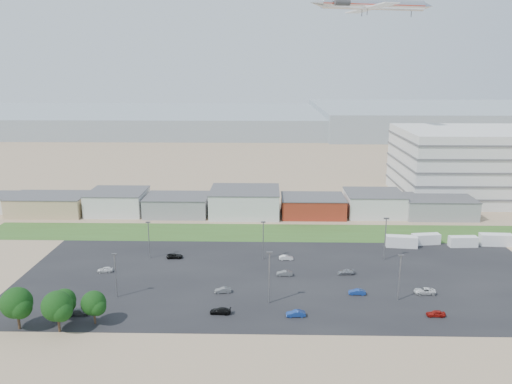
{
  "coord_description": "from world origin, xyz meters",
  "views": [
    {
      "loc": [
        1.1,
        -85.45,
        46.43
      ],
      "look_at": [
        -1.29,
        22.0,
        19.62
      ],
      "focal_mm": 35.0,
      "sensor_mm": 36.0,
      "label": 1
    }
  ],
  "objects_px": {
    "parked_car_3": "(220,311)",
    "airliner": "(373,4)",
    "parked_car_7": "(285,273)",
    "box_trailer_a": "(401,241)",
    "parked_car_2": "(436,314)",
    "parked_car_10": "(80,312)",
    "parked_car_1": "(357,292)",
    "parked_car_5": "(105,270)",
    "parked_car_0": "(425,291)",
    "parked_car_9": "(175,256)",
    "parked_car_13": "(296,314)",
    "parked_car_12": "(346,272)",
    "parked_car_4": "(223,290)",
    "parked_car_11": "(286,258)"
  },
  "relations": [
    {
      "from": "parked_car_3",
      "to": "airliner",
      "type": "bearing_deg",
      "value": 159.19
    },
    {
      "from": "parked_car_7",
      "to": "parked_car_3",
      "type": "bearing_deg",
      "value": -34.8
    },
    {
      "from": "parked_car_3",
      "to": "parked_car_7",
      "type": "distance_m",
      "value": 22.74
    },
    {
      "from": "box_trailer_a",
      "to": "parked_car_3",
      "type": "distance_m",
      "value": 58.96
    },
    {
      "from": "parked_car_2",
      "to": "parked_car_10",
      "type": "height_order",
      "value": "parked_car_2"
    },
    {
      "from": "parked_car_2",
      "to": "parked_car_10",
      "type": "xyz_separation_m",
      "value": [
        -68.59,
        -0.8,
        -0.03
      ]
    },
    {
      "from": "parked_car_1",
      "to": "parked_car_5",
      "type": "relative_size",
      "value": 0.99
    },
    {
      "from": "parked_car_0",
      "to": "parked_car_9",
      "type": "bearing_deg",
      "value": -106.8
    },
    {
      "from": "parked_car_10",
      "to": "parked_car_13",
      "type": "distance_m",
      "value": 41.7
    },
    {
      "from": "parked_car_0",
      "to": "parked_car_13",
      "type": "distance_m",
      "value": 29.79
    },
    {
      "from": "box_trailer_a",
      "to": "parked_car_13",
      "type": "bearing_deg",
      "value": -121.6
    },
    {
      "from": "parked_car_5",
      "to": "box_trailer_a",
      "type": "bearing_deg",
      "value": 97.3
    },
    {
      "from": "box_trailer_a",
      "to": "parked_car_12",
      "type": "distance_m",
      "value": 25.6
    },
    {
      "from": "box_trailer_a",
      "to": "parked_car_5",
      "type": "relative_size",
      "value": 2.25
    },
    {
      "from": "parked_car_7",
      "to": "parked_car_13",
      "type": "relative_size",
      "value": 0.98
    },
    {
      "from": "parked_car_4",
      "to": "parked_car_12",
      "type": "height_order",
      "value": "parked_car_4"
    },
    {
      "from": "airliner",
      "to": "parked_car_9",
      "type": "xyz_separation_m",
      "value": [
        -60.74,
        -72.71,
        -67.86
      ]
    },
    {
      "from": "parked_car_7",
      "to": "parked_car_2",
      "type": "bearing_deg",
      "value": 56.85
    },
    {
      "from": "parked_car_12",
      "to": "parked_car_13",
      "type": "bearing_deg",
      "value": -32.72
    },
    {
      "from": "parked_car_10",
      "to": "parked_car_13",
      "type": "height_order",
      "value": "parked_car_13"
    },
    {
      "from": "parked_car_9",
      "to": "parked_car_0",
      "type": "bearing_deg",
      "value": -111.25
    },
    {
      "from": "box_trailer_a",
      "to": "parked_car_12",
      "type": "relative_size",
      "value": 2.11
    },
    {
      "from": "parked_car_4",
      "to": "parked_car_11",
      "type": "xyz_separation_m",
      "value": [
        14.11,
        19.0,
        0.0
      ]
    },
    {
      "from": "parked_car_5",
      "to": "parked_car_13",
      "type": "relative_size",
      "value": 0.97
    },
    {
      "from": "parked_car_1",
      "to": "parked_car_12",
      "type": "xyz_separation_m",
      "value": [
        -0.79,
        10.64,
        -0.03
      ]
    },
    {
      "from": "parked_car_2",
      "to": "parked_car_3",
      "type": "height_order",
      "value": "parked_car_2"
    },
    {
      "from": "parked_car_10",
      "to": "parked_car_5",
      "type": "bearing_deg",
      "value": 0.36
    },
    {
      "from": "airliner",
      "to": "parked_car_2",
      "type": "bearing_deg",
      "value": -107.38
    },
    {
      "from": "parked_car_0",
      "to": "parked_car_9",
      "type": "distance_m",
      "value": 59.65
    },
    {
      "from": "airliner",
      "to": "parked_car_13",
      "type": "bearing_deg",
      "value": -121.87
    },
    {
      "from": "parked_car_1",
      "to": "airliner",
      "type": "bearing_deg",
      "value": 171.42
    },
    {
      "from": "box_trailer_a",
      "to": "parked_car_13",
      "type": "xyz_separation_m",
      "value": [
        -30.27,
        -39.05,
        -0.9
      ]
    },
    {
      "from": "parked_car_1",
      "to": "parked_car_12",
      "type": "height_order",
      "value": "parked_car_1"
    },
    {
      "from": "parked_car_3",
      "to": "parked_car_4",
      "type": "bearing_deg",
      "value": -174.2
    },
    {
      "from": "box_trailer_a",
      "to": "parked_car_11",
      "type": "bearing_deg",
      "value": -156.12
    },
    {
      "from": "parked_car_2",
      "to": "parked_car_12",
      "type": "bearing_deg",
      "value": -143.51
    },
    {
      "from": "box_trailer_a",
      "to": "parked_car_1",
      "type": "distance_m",
      "value": 33.7
    },
    {
      "from": "parked_car_2",
      "to": "parked_car_11",
      "type": "relative_size",
      "value": 1.02
    },
    {
      "from": "parked_car_0",
      "to": "parked_car_7",
      "type": "bearing_deg",
      "value": -104.86
    },
    {
      "from": "parked_car_11",
      "to": "parked_car_13",
      "type": "relative_size",
      "value": 0.94
    },
    {
      "from": "parked_car_7",
      "to": "parked_car_13",
      "type": "xyz_separation_m",
      "value": [
        1.51,
        -19.4,
        0.01
      ]
    },
    {
      "from": "parked_car_0",
      "to": "parked_car_7",
      "type": "xyz_separation_m",
      "value": [
        -29.33,
        8.75,
        -0.02
      ]
    },
    {
      "from": "parked_car_5",
      "to": "parked_car_12",
      "type": "height_order",
      "value": "parked_car_5"
    },
    {
      "from": "parked_car_2",
      "to": "parked_car_7",
      "type": "xyz_separation_m",
      "value": [
        -28.4,
        18.78,
        -0.01
      ]
    },
    {
      "from": "parked_car_7",
      "to": "parked_car_12",
      "type": "relative_size",
      "value": 0.95
    },
    {
      "from": "parked_car_2",
      "to": "parked_car_13",
      "type": "bearing_deg",
      "value": -87.79
    },
    {
      "from": "parked_car_4",
      "to": "parked_car_9",
      "type": "height_order",
      "value": "parked_car_4"
    },
    {
      "from": "parked_car_0",
      "to": "box_trailer_a",
      "type": "bearing_deg",
      "value": 176.83
    },
    {
      "from": "airliner",
      "to": "parked_car_3",
      "type": "distance_m",
      "value": 130.69
    },
    {
      "from": "parked_car_4",
      "to": "parked_car_5",
      "type": "bearing_deg",
      "value": -117.73
    }
  ]
}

